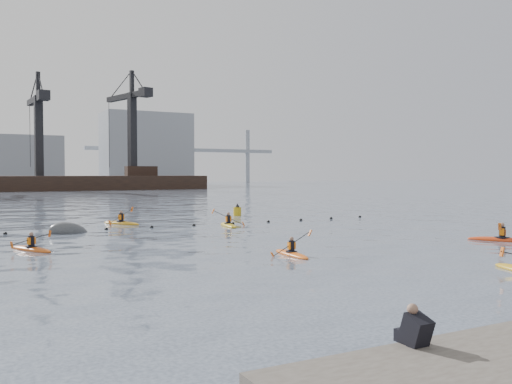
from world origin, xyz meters
TOP-DOWN VIEW (x-y plane):
  - ground at (0.00, 0.00)m, footprint 400.00×400.00m
  - float_line at (-0.50, 22.53)m, footprint 33.24×0.73m
  - barge_pier at (-0.22, 110.00)m, footprint 72.00×19.30m
  - skyline at (2.23, 150.27)m, footprint 141.00×28.00m
  - kayaker_0 at (-0.04, 7.52)m, footprint 2.08×2.99m
  - kayaker_2 at (-10.26, 14.65)m, footprint 1.95×3.05m
  - kayaker_3 at (3.08, 21.02)m, footprint 2.38×3.49m
  - kayaker_4 at (12.73, 6.49)m, footprint 2.48×3.41m
  - kayaker_5 at (-3.17, 26.05)m, footprint 2.38×3.32m
  - mooring_buoy at (-7.44, 21.99)m, footprint 3.03×2.20m
  - nav_buoy at (7.69, 29.16)m, footprint 0.68×0.68m

SIDE VIEW (x-z plane):
  - ground at x=0.00m, z-range 0.00..0.00m
  - mooring_buoy at x=-7.44m, z-range -0.88..0.88m
  - float_line at x=-0.50m, z-range -0.09..0.15m
  - kayaker_0 at x=-0.04m, z-range -0.52..0.70m
  - kayaker_2 at x=-10.26m, z-range -0.40..0.59m
  - kayaker_3 at x=3.08m, z-range -0.58..0.79m
  - kayaker_5 at x=-3.17m, z-range -0.55..0.76m
  - kayaker_4 at x=12.73m, z-range -0.50..0.72m
  - nav_buoy at x=7.69m, z-range -0.24..0.99m
  - barge_pier at x=-0.22m, z-range -12.86..16.64m
  - skyline at x=2.23m, z-range -1.75..20.25m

